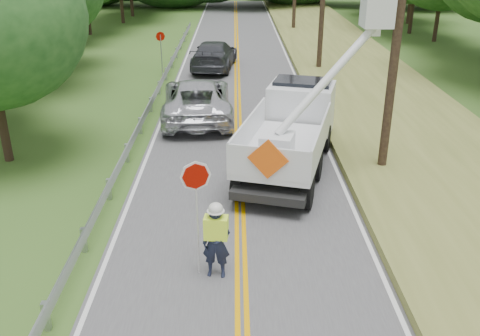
{
  "coord_description": "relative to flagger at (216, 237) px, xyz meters",
  "views": [
    {
      "loc": [
        -0.14,
        -7.79,
        7.61
      ],
      "look_at": [
        0.0,
        6.0,
        1.5
      ],
      "focal_mm": 39.26,
      "sensor_mm": 36.0,
      "label": 1
    }
  ],
  "objects": [
    {
      "name": "suv_darkgrey",
      "position": [
        -0.8,
        21.92,
        -0.22
      ],
      "size": [
        3.01,
        6.06,
        1.69
      ],
      "primitive_type": "imported",
      "rotation": [
        0.0,
        0.0,
        3.03
      ],
      "color": "#3A3C42",
      "rests_on": "road"
    },
    {
      "name": "road",
      "position": [
        0.61,
        11.1,
        -1.07
      ],
      "size": [
        7.2,
        96.0,
        0.03
      ],
      "color": "#48484A",
      "rests_on": "ground"
    },
    {
      "name": "suv_silver",
      "position": [
        -1.24,
        12.11,
        -0.16
      ],
      "size": [
        3.41,
        6.64,
        1.79
      ],
      "primitive_type": "imported",
      "rotation": [
        0.0,
        0.0,
        3.21
      ],
      "color": "silver",
      "rests_on": "road"
    },
    {
      "name": "flagger",
      "position": [
        0.0,
        0.0,
        0.0
      ],
      "size": [
        1.15,
        0.51,
        2.98
      ],
      "color": "#191E33",
      "rests_on": "road"
    },
    {
      "name": "bucket_truck",
      "position": [
        2.78,
        7.25,
        0.52
      ],
      "size": [
        5.15,
        7.68,
        7.08
      ],
      "color": "black",
      "rests_on": "road"
    },
    {
      "name": "guardrail",
      "position": [
        -3.41,
        12.01,
        -0.53
      ],
      "size": [
        0.18,
        48.0,
        0.77
      ],
      "color": "#9EA2A7",
      "rests_on": "ground"
    },
    {
      "name": "tall_grass_verge",
      "position": [
        7.71,
        11.1,
        -0.93
      ],
      "size": [
        7.0,
        96.0,
        0.3
      ],
      "primitive_type": "cube",
      "color": "brown",
      "rests_on": "ground"
    },
    {
      "name": "stop_sign_permanent",
      "position": [
        -3.83,
        20.1,
        0.64
      ],
      "size": [
        0.51,
        0.24,
        2.58
      ],
      "color": "#9EA2A7",
      "rests_on": "ground"
    }
  ]
}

